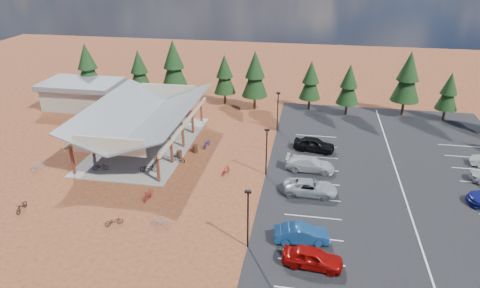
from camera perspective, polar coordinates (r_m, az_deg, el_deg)
ground at (r=43.70m, az=-3.41°, el=-4.79°), size 140.00×140.00×0.00m
asphalt_lot at (r=46.29m, az=20.49°, el=-4.63°), size 27.00×44.00×0.04m
concrete_pad at (r=52.50m, az=-12.34°, el=0.00°), size 10.60×18.60×0.10m
bike_pavilion at (r=51.08m, az=-12.72°, el=3.85°), size 11.65×19.40×4.97m
outbuilding at (r=67.05m, az=-20.27°, el=6.28°), size 11.00×7.00×3.90m
lamp_post_0 at (r=32.94m, az=1.06°, el=-9.47°), size 0.50×0.25×5.14m
lamp_post_1 at (r=43.31m, az=3.55°, el=-0.64°), size 0.50×0.25×5.14m
lamp_post_2 at (r=54.36m, az=5.05°, el=4.70°), size 0.50×0.25×5.14m
trash_bin_0 at (r=48.23m, az=-8.09°, el=-1.42°), size 0.60×0.60×0.90m
trash_bin_1 at (r=49.42m, az=-5.97°, el=-0.63°), size 0.60×0.60×0.90m
pine_0 at (r=69.54m, az=-19.70°, el=9.81°), size 3.72×3.72×8.67m
pine_1 at (r=67.02m, az=-13.29°, el=9.59°), size 3.34×3.34×7.79m
pine_2 at (r=65.22m, az=-8.84°, el=10.43°), size 4.02×4.02×9.38m
pine_3 at (r=63.53m, az=-2.07°, el=9.25°), size 3.22×3.22×7.50m
pine_4 at (r=61.12m, az=2.02°, el=9.28°), size 3.69×3.69×8.59m
pine_5 at (r=61.94m, az=9.41°, el=8.39°), size 3.12×3.12×7.26m
pine_6 at (r=60.89m, az=14.31°, el=7.68°), size 3.13×3.13×7.29m
pine_7 at (r=62.89m, az=21.47°, el=8.32°), size 3.91×3.91×9.10m
pine_8 at (r=63.62m, az=26.07°, el=6.31°), size 2.88×2.88×6.72m
bike_0 at (r=47.42m, az=-18.15°, el=-2.84°), size 1.76×1.05×0.87m
bike_1 at (r=52.84m, az=-16.31°, el=0.43°), size 1.88×0.79×1.10m
bike_2 at (r=53.26m, az=-13.05°, el=0.84°), size 1.59×0.62×0.82m
bike_3 at (r=58.33m, az=-11.43°, el=3.20°), size 1.64×0.51×0.98m
bike_4 at (r=45.70m, az=-12.11°, el=-3.11°), size 1.93×1.06×0.96m
bike_5 at (r=47.75m, az=-10.38°, el=-1.66°), size 1.75×0.81×1.01m
bike_6 at (r=54.29m, az=-9.59°, el=1.63°), size 1.71×1.01×0.85m
bike_7 at (r=57.18m, az=-8.44°, el=3.01°), size 1.74×0.64×1.02m
bike_8 at (r=43.23m, az=-27.10°, el=-7.40°), size 0.87×1.86×0.94m
bike_9 at (r=50.17m, az=-25.45°, el=-2.62°), size 1.17×1.64×0.97m
bike_11 at (r=41.01m, az=-12.13°, el=-6.63°), size 0.81×1.84×1.07m
bike_12 at (r=38.33m, az=-16.46°, el=-9.82°), size 1.56×1.27×0.80m
bike_13 at (r=37.27m, az=-10.69°, el=-10.10°), size 1.63×0.78×0.95m
bike_14 at (r=50.56m, az=-4.41°, el=0.09°), size 0.89×1.93×0.98m
bike_15 at (r=44.44m, az=-1.92°, el=-3.55°), size 0.95×1.57×0.91m
bike_16 at (r=47.38m, az=-8.26°, el=-1.94°), size 1.76×0.92×0.88m
car_0 at (r=32.88m, az=9.65°, el=-14.70°), size 4.60×2.23×1.51m
car_1 at (r=35.09m, az=8.22°, el=-11.77°), size 4.58×2.13×1.45m
car_2 at (r=41.38m, az=9.34°, el=-5.73°), size 5.09×2.36×1.41m
car_3 at (r=45.60m, az=9.32°, el=-2.65°), size 5.20×2.34×1.48m
car_4 at (r=50.09m, az=9.86°, el=-0.03°), size 4.92×2.57×1.60m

